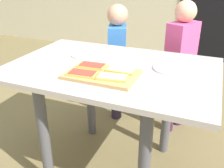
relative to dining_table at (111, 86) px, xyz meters
name	(u,v)px	position (x,y,z in m)	size (l,w,h in m)	color
ground_plane	(112,165)	(0.00, 0.00, -0.61)	(16.00, 16.00, 0.00)	olive
dining_table	(111,86)	(0.00, 0.00, 0.00)	(1.19, 0.80, 0.74)	#B6ABA1
cutting_board	(102,74)	(0.01, -0.15, 0.13)	(0.37, 0.25, 0.02)	tan
pizza_slice_far_right	(121,70)	(0.09, -0.09, 0.15)	(0.15, 0.08, 0.02)	#E2B455
pizza_slice_far_left	(92,66)	(-0.08, -0.09, 0.15)	(0.15, 0.09, 0.02)	#E2B455
pizza_slice_near_left	(82,73)	(-0.08, -0.21, 0.15)	(0.16, 0.09, 0.02)	#E2B455
pizza_slice_near_right	(112,77)	(0.08, -0.19, 0.15)	(0.16, 0.10, 0.02)	#E2B455
plate_white_left	(87,54)	(-0.22, 0.13, 0.13)	(0.21, 0.21, 0.01)	white
plate_white_right	(172,68)	(0.33, 0.09, 0.13)	(0.21, 0.21, 0.01)	silver
child_left	(117,56)	(-0.22, 0.66, -0.04)	(0.21, 0.27, 0.99)	#2F2639
child_right	(180,62)	(0.30, 0.64, -0.02)	(0.23, 0.28, 1.05)	#431F3A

